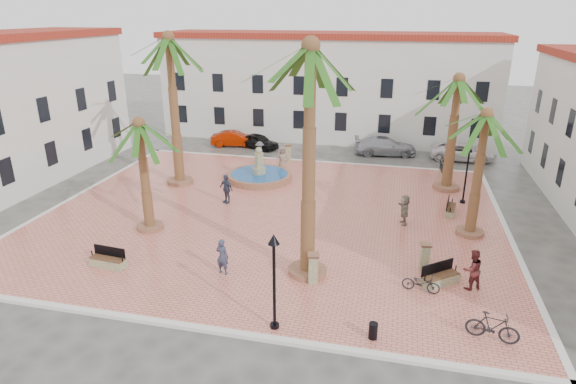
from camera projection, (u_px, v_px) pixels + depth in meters
name	position (u px, v px, depth m)	size (l,w,h in m)	color
ground	(271.00, 216.00, 28.15)	(120.00, 120.00, 0.00)	#56544F
plaza	(271.00, 215.00, 28.13)	(26.00, 22.00, 0.15)	#E17764
kerb_n	(307.00, 161.00, 38.15)	(26.30, 0.30, 0.16)	silver
kerb_s	(196.00, 328.00, 18.10)	(26.30, 0.30, 0.16)	silver
kerb_e	(509.00, 237.00, 25.35)	(0.30, 22.30, 0.16)	silver
kerb_w	(76.00, 197.00, 30.90)	(0.30, 22.30, 0.16)	silver
building_north	(327.00, 86.00, 44.69)	(30.40, 7.40, 9.50)	silver
fountain	(259.00, 175.00, 33.75)	(4.53, 4.53, 2.34)	#9E6649
palm_nw	(170.00, 54.00, 30.13)	(5.75, 5.75, 10.00)	#9E6649
palm_sw	(140.00, 137.00, 24.43)	(4.66, 4.66, 6.16)	#9E6649
palm_s	(310.00, 73.00, 18.63)	(5.53, 5.53, 10.25)	#9E6649
palm_e	(485.00, 129.00, 23.59)	(4.70, 4.70, 6.75)	#9E6649
palm_ne	(457.00, 94.00, 29.88)	(5.67, 5.67, 7.59)	#9E6649
bench_s	(108.00, 261.00, 22.23)	(1.81, 0.69, 0.93)	gray
bench_se	(440.00, 279.00, 20.77)	(1.78, 1.61, 0.97)	gray
bench_e	(450.00, 209.00, 28.07)	(0.77, 1.74, 0.89)	gray
bench_ne	(444.00, 174.00, 34.12)	(0.75, 1.94, 1.00)	gray
lamppost_s	(274.00, 266.00, 17.10)	(0.42, 0.42, 3.86)	black
lamppost_e	(468.00, 165.00, 28.87)	(0.39, 0.39, 3.62)	black
bollard_se	(313.00, 268.00, 20.74)	(0.58, 0.58, 1.39)	gray
bollard_n	(289.00, 153.00, 37.62)	(0.61, 0.61, 1.40)	gray
bollard_e	(425.00, 256.00, 21.80)	(0.53, 0.53, 1.32)	gray
litter_bin	(373.00, 331.00, 17.31)	(0.33, 0.33, 0.63)	black
cyclist_a	(222.00, 256.00, 21.45)	(0.62, 0.41, 1.69)	#30354C
bicycle_a	(421.00, 283.00, 20.18)	(0.55, 1.57, 0.82)	black
cyclist_b	(472.00, 269.00, 20.23)	(0.88, 0.69, 1.82)	maroon
bicycle_b	(493.00, 327.00, 17.13)	(0.52, 1.84, 1.11)	black
pedestrian_fountain_a	(282.00, 159.00, 35.47)	(0.88, 0.57, 1.79)	#866855
pedestrian_fountain_b	(226.00, 189.00, 29.45)	(1.07, 0.44, 1.82)	#30384E
pedestrian_north	(260.00, 153.00, 36.78)	(1.18, 0.68, 1.82)	#48494C
pedestrian_east	(405.00, 210.00, 26.48)	(1.59, 0.51, 1.71)	gray
car_black	(259.00, 141.00, 41.86)	(1.50, 3.74, 1.27)	black
car_red	(234.00, 139.00, 42.57)	(1.41, 4.05, 1.34)	#911800
car_silver	(385.00, 146.00, 39.98)	(2.07, 5.08, 1.47)	#A3A4AB
car_white	(462.00, 152.00, 38.57)	(2.27, 4.93, 1.37)	silver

